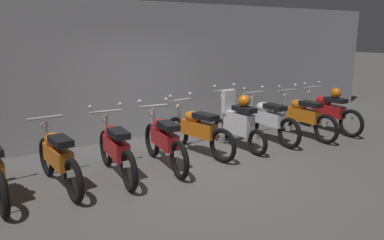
% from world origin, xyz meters
% --- Properties ---
extents(ground_plane, '(80.00, 80.00, 0.00)m').
position_xyz_m(ground_plane, '(0.00, 0.00, 0.00)').
color(ground_plane, '#565451').
extents(back_wall, '(16.17, 0.30, 3.02)m').
position_xyz_m(back_wall, '(0.00, 2.58, 1.51)').
color(back_wall, '#ADADB2').
rests_on(back_wall, ground).
extents(motorbike_slot_2, '(0.56, 1.95, 1.03)m').
position_xyz_m(motorbike_slot_2, '(-2.27, 0.48, 0.49)').
color(motorbike_slot_2, black).
rests_on(motorbike_slot_2, ground).
extents(motorbike_slot_3, '(0.59, 1.95, 1.15)m').
position_xyz_m(motorbike_slot_3, '(-1.36, 0.41, 0.49)').
color(motorbike_slot_3, black).
rests_on(motorbike_slot_3, ground).
extents(motorbike_slot_4, '(0.58, 1.94, 1.15)m').
position_xyz_m(motorbike_slot_4, '(-0.45, 0.41, 0.49)').
color(motorbike_slot_4, black).
rests_on(motorbike_slot_4, ground).
extents(motorbike_slot_5, '(0.58, 1.94, 1.15)m').
position_xyz_m(motorbike_slot_5, '(0.45, 0.66, 0.49)').
color(motorbike_slot_5, black).
rests_on(motorbike_slot_5, ground).
extents(motorbike_slot_6, '(0.59, 1.68, 1.29)m').
position_xyz_m(motorbike_slot_6, '(1.36, 0.54, 0.57)').
color(motorbike_slot_6, black).
rests_on(motorbike_slot_6, ground).
extents(motorbike_slot_7, '(0.59, 1.95, 1.15)m').
position_xyz_m(motorbike_slot_7, '(2.27, 0.59, 0.49)').
color(motorbike_slot_7, black).
rests_on(motorbike_slot_7, ground).
extents(motorbike_slot_8, '(0.59, 1.95, 1.15)m').
position_xyz_m(motorbike_slot_8, '(3.18, 0.39, 0.49)').
color(motorbike_slot_8, black).
rests_on(motorbike_slot_8, ground).
extents(motorbike_slot_9, '(0.59, 1.95, 1.15)m').
position_xyz_m(motorbike_slot_9, '(4.09, 0.40, 0.53)').
color(motorbike_slot_9, black).
rests_on(motorbike_slot_9, ground).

